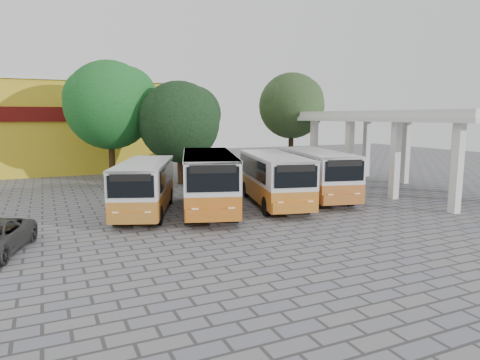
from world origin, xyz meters
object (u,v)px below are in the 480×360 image
bus_far_left (145,184)px  bus_centre_right (274,176)px  bus_centre_left (209,178)px  bus_far_right (316,171)px

bus_far_left → bus_centre_right: (7.15, -0.87, 0.11)m
bus_centre_right → bus_centre_left: bearing=-168.4°
bus_centre_right → bus_far_left: bearing=-173.1°
bus_centre_right → bus_far_right: size_ratio=0.99×
bus_far_left → bus_far_right: bearing=20.2°
bus_far_left → bus_centre_left: (3.26, -0.72, 0.22)m
bus_centre_left → bus_centre_right: 3.89m
bus_far_left → bus_far_right: bus_far_right is taller
bus_far_left → bus_centre_left: bus_centre_left is taller
bus_far_left → bus_centre_right: size_ratio=0.95×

